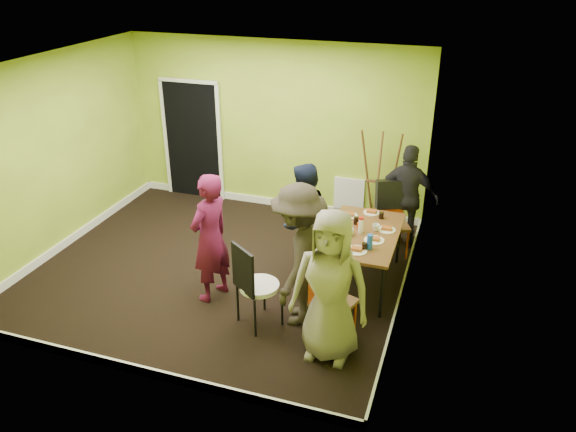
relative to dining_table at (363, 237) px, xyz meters
name	(u,v)px	position (x,y,z in m)	size (l,w,h in m)	color
ground	(221,269)	(-1.91, -0.27, -0.70)	(5.00, 5.00, 0.00)	black
room_walls	(217,203)	(-1.93, -0.23, 0.29)	(5.04, 4.54, 2.82)	#85A52A
dining_table	(363,237)	(0.00, 0.00, 0.00)	(0.90, 1.50, 0.75)	black
chair_left_far	(315,241)	(-0.65, 0.05, -0.20)	(0.43, 0.43, 0.88)	#DE4C14
chair_left_near	(313,266)	(-0.45, -0.72, -0.12)	(0.55, 0.55, 1.03)	#DE4C14
chair_back_end	(391,202)	(0.20, 1.07, 0.05)	(0.60, 0.64, 1.06)	#DE4C14
chair_front_end	(330,299)	(-0.09, -1.33, -0.12)	(0.54, 0.54, 1.03)	#DE4C14
chair_bentwood	(254,282)	(-0.99, -1.31, -0.10)	(0.58, 0.59, 1.08)	black
easel	(379,180)	(-0.10, 1.75, 0.10)	(0.64, 0.60, 1.60)	brown
plate_near_left	(349,216)	(-0.28, 0.43, 0.06)	(0.24, 0.24, 0.01)	white
plate_near_right	(335,241)	(-0.29, -0.34, 0.06)	(0.23, 0.23, 0.01)	white
plate_far_back	(371,213)	(-0.01, 0.62, 0.06)	(0.22, 0.22, 0.01)	white
plate_far_front	(356,250)	(0.02, -0.49, 0.06)	(0.26, 0.26, 0.01)	white
plate_wall_back	(387,230)	(0.28, 0.17, 0.06)	(0.23, 0.23, 0.01)	white
plate_wall_front	(374,240)	(0.18, -0.17, 0.06)	(0.25, 0.25, 0.01)	white
thermos	(361,226)	(-0.03, -0.01, 0.15)	(0.06, 0.06, 0.19)	white
blue_bottle	(370,242)	(0.16, -0.39, 0.15)	(0.07, 0.07, 0.19)	blue
orange_bottle	(358,225)	(-0.08, 0.11, 0.09)	(0.04, 0.04, 0.08)	#DE4C14
glass_mid	(356,221)	(-0.14, 0.22, 0.10)	(0.07, 0.07, 0.10)	black
glass_back	(381,215)	(0.15, 0.49, 0.10)	(0.07, 0.07, 0.09)	black
glass_front	(364,246)	(0.10, -0.43, 0.10)	(0.06, 0.06, 0.09)	black
cup_a	(349,232)	(-0.16, -0.12, 0.10)	(0.12, 0.12, 0.09)	white
cup_b	(376,228)	(0.14, 0.11, 0.10)	(0.10, 0.10, 0.09)	white
person_standing	(210,238)	(-1.72, -0.91, 0.15)	(0.61, 0.40, 1.68)	#540E31
person_left_far	(303,220)	(-0.82, 0.03, 0.09)	(0.76, 0.59, 1.57)	#131A31
person_left_near	(298,256)	(-0.55, -1.03, 0.18)	(1.13, 0.65, 1.75)	black
person_back_end	(408,197)	(0.40, 1.25, 0.09)	(0.92, 0.38, 1.57)	black
person_front_end	(330,287)	(-0.04, -1.54, 0.17)	(0.85, 0.55, 1.74)	gray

